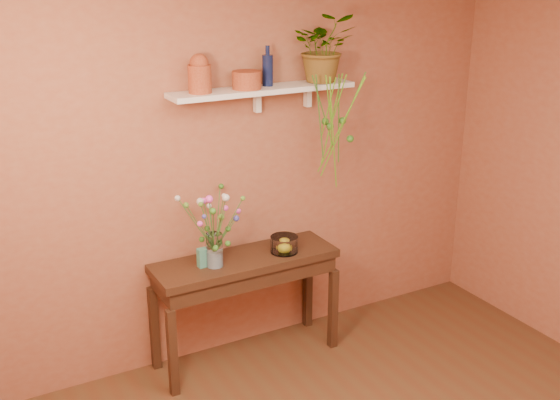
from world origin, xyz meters
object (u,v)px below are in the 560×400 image
object	(u,v)px
spider_plant	(324,48)
bouquet	(213,215)
sideboard	(245,272)
glass_bowl	(284,245)
blue_bottle	(268,70)
glass_vase	(215,252)
terracotta_jug	(200,74)

from	to	relation	value
spider_plant	bouquet	size ratio (longest dim) A/B	1.00
sideboard	bouquet	xyz separation A→B (m)	(-0.24, -0.04, 0.48)
sideboard	glass_bowl	distance (m)	0.33
sideboard	glass_bowl	size ratio (longest dim) A/B	6.67
bouquet	blue_bottle	bearing A→B (deg)	18.32
spider_plant	bouquet	distance (m)	1.37
sideboard	glass_vase	world-z (taller)	glass_vase
terracotta_jug	blue_bottle	xyz separation A→B (m)	(0.50, 0.03, -0.01)
terracotta_jug	blue_bottle	size ratio (longest dim) A/B	0.93
blue_bottle	spider_plant	xyz separation A→B (m)	(0.41, -0.04, 0.13)
blue_bottle	glass_bowl	world-z (taller)	blue_bottle
glass_vase	glass_bowl	bearing A→B (deg)	-1.87
spider_plant	glass_bowl	size ratio (longest dim) A/B	2.40
bouquet	glass_bowl	size ratio (longest dim) A/B	2.40
spider_plant	glass_bowl	bearing A→B (deg)	-159.94
glass_vase	blue_bottle	bearing A→B (deg)	18.25
spider_plant	terracotta_jug	bearing A→B (deg)	179.60
terracotta_jug	glass_bowl	size ratio (longest dim) A/B	1.27
glass_bowl	sideboard	bearing A→B (deg)	169.28
glass_bowl	blue_bottle	bearing A→B (deg)	99.11
sideboard	glass_bowl	xyz separation A→B (m)	(0.28, -0.05, 0.17)
glass_vase	bouquet	bearing A→B (deg)	-114.61
terracotta_jug	glass_vase	bearing A→B (deg)	-87.73
terracotta_jug	glass_bowl	distance (m)	1.33
blue_bottle	spider_plant	bearing A→B (deg)	-5.38
blue_bottle	glass_bowl	xyz separation A→B (m)	(0.03, -0.18, -1.20)
glass_bowl	terracotta_jug	bearing A→B (deg)	164.41
blue_bottle	bouquet	bearing A→B (deg)	-161.68
glass_vase	glass_bowl	world-z (taller)	glass_vase
terracotta_jug	spider_plant	xyz separation A→B (m)	(0.91, -0.01, 0.12)
blue_bottle	spider_plant	world-z (taller)	spider_plant
terracotta_jug	bouquet	distance (m)	0.91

